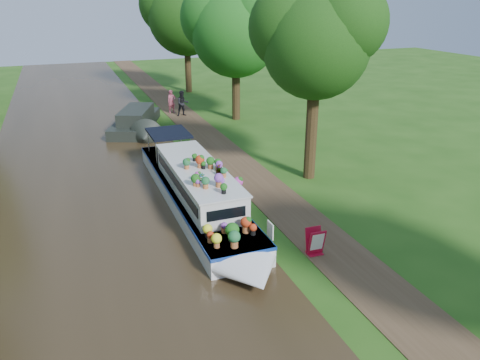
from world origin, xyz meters
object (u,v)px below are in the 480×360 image
at_px(pedestrian_pink, 172,101).
at_px(pedestrian_dark, 183,103).
at_px(second_boat, 136,121).
at_px(sandwich_board, 315,243).
at_px(plant_boat, 198,191).

height_order(pedestrian_pink, pedestrian_dark, pedestrian_dark).
bearing_deg(second_boat, pedestrian_dark, 56.55).
height_order(sandwich_board, pedestrian_pink, pedestrian_pink).
bearing_deg(pedestrian_dark, sandwich_board, -91.39).
xyz_separation_m(sandwich_board, pedestrian_pink, (0.20, 21.98, 0.43)).
distance_m(second_boat, pedestrian_dark, 4.61).
bearing_deg(pedestrian_pink, pedestrian_dark, -80.24).
relative_size(plant_boat, pedestrian_dark, 7.42).
bearing_deg(pedestrian_pink, second_boat, -143.61).
bearing_deg(sandwich_board, pedestrian_dark, 90.13).
bearing_deg(plant_boat, second_boat, 91.58).
distance_m(plant_boat, pedestrian_pink, 17.36).
distance_m(plant_boat, pedestrian_dark, 16.24).
bearing_deg(sandwich_board, pedestrian_pink, 91.63).
relative_size(plant_boat, pedestrian_pink, 7.97).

